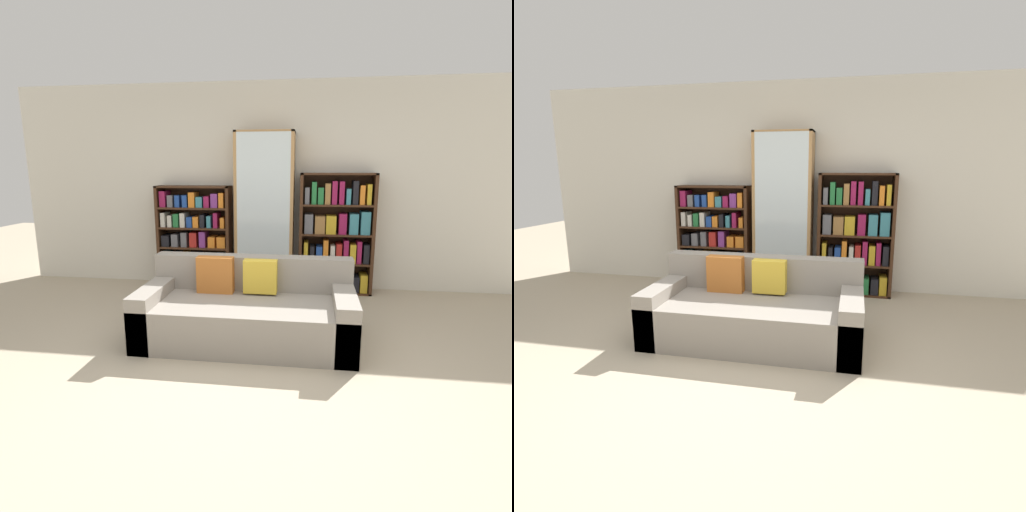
# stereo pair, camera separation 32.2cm
# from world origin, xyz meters

# --- Properties ---
(ground_plane) EXTENTS (16.00, 16.00, 0.00)m
(ground_plane) POSITION_xyz_m (0.00, 0.00, 0.00)
(ground_plane) COLOR tan
(wall_back) EXTENTS (7.06, 0.06, 2.70)m
(wall_back) POSITION_xyz_m (0.00, 2.59, 1.35)
(wall_back) COLOR silver
(wall_back) RESTS_ON ground
(couch) EXTENTS (1.98, 0.94, 0.76)m
(couch) POSITION_xyz_m (-0.04, 0.74, 0.27)
(couch) COLOR gray
(couch) RESTS_ON ground
(bookshelf_left) EXTENTS (0.99, 0.32, 1.38)m
(bookshelf_left) POSITION_xyz_m (-1.03, 2.38, 0.66)
(bookshelf_left) COLOR #3D2314
(bookshelf_left) RESTS_ON ground
(display_cabinet) EXTENTS (0.75, 0.36, 2.06)m
(display_cabinet) POSITION_xyz_m (-0.07, 2.37, 1.03)
(display_cabinet) COLOR #AD7F4C
(display_cabinet) RESTS_ON ground
(bookshelf_right) EXTENTS (0.95, 0.32, 1.55)m
(bookshelf_right) POSITION_xyz_m (0.87, 2.38, 0.74)
(bookshelf_right) COLOR #3D2314
(bookshelf_right) RESTS_ON ground
(wine_bottle) EXTENTS (0.09, 0.09, 0.35)m
(wine_bottle) POSITION_xyz_m (0.34, 1.48, 0.14)
(wine_bottle) COLOR #192333
(wine_bottle) RESTS_ON ground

